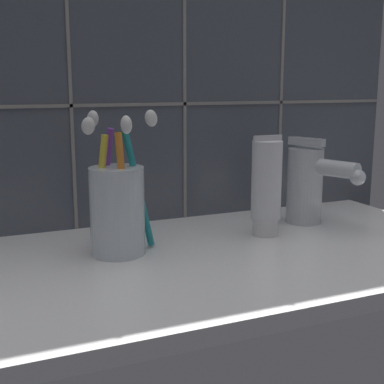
% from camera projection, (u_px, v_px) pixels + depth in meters
% --- Properties ---
extents(sink_counter, '(0.71, 0.39, 0.02)m').
position_uv_depth(sink_counter, '(227.00, 258.00, 0.71)').
color(sink_counter, white).
rests_on(sink_counter, ground).
extents(tile_wall_backsplash, '(0.81, 0.02, 0.54)m').
position_uv_depth(tile_wall_backsplash, '(172.00, 62.00, 0.83)').
color(tile_wall_backsplash, '#4C515B').
rests_on(tile_wall_backsplash, ground).
extents(toothbrush_cup, '(0.10, 0.10, 0.19)m').
position_uv_depth(toothbrush_cup, '(117.00, 207.00, 0.68)').
color(toothbrush_cup, silver).
rests_on(toothbrush_cup, sink_counter).
extents(toothpaste_tube, '(0.05, 0.04, 0.15)m').
position_uv_depth(toothpaste_tube, '(266.00, 186.00, 0.77)').
color(toothpaste_tube, white).
rests_on(toothpaste_tube, sink_counter).
extents(sink_faucet, '(0.07, 0.13, 0.13)m').
position_uv_depth(sink_faucet, '(309.00, 182.00, 0.83)').
color(sink_faucet, silver).
rests_on(sink_faucet, sink_counter).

